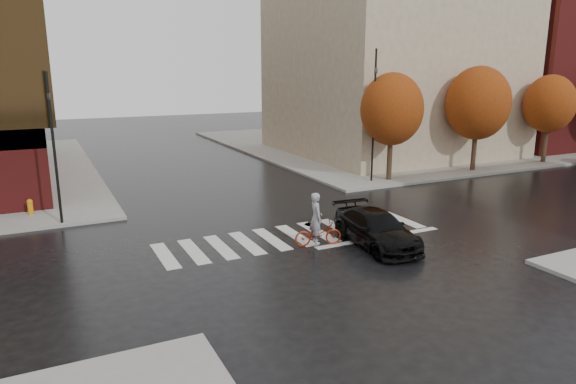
# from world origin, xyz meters

# --- Properties ---
(ground) EXTENTS (120.00, 120.00, 0.00)m
(ground) POSITION_xyz_m (0.00, 0.00, 0.00)
(ground) COLOR black
(ground) RESTS_ON ground
(sidewalk_ne) EXTENTS (30.00, 30.00, 0.15)m
(sidewalk_ne) POSITION_xyz_m (21.00, 21.00, 0.07)
(sidewalk_ne) COLOR gray
(sidewalk_ne) RESTS_ON ground
(crosswalk) EXTENTS (12.00, 3.00, 0.01)m
(crosswalk) POSITION_xyz_m (0.00, 0.50, 0.01)
(crosswalk) COLOR silver
(crosswalk) RESTS_ON ground
(building_ne_tan) EXTENTS (16.00, 16.00, 18.00)m
(building_ne_tan) POSITION_xyz_m (17.00, 17.00, 9.15)
(building_ne_tan) COLOR gray
(building_ne_tan) RESTS_ON sidewalk_ne
(building_ne_brick) EXTENTS (14.00, 14.00, 14.00)m
(building_ne_brick) POSITION_xyz_m (33.00, 16.00, 7.15)
(building_ne_brick) COLOR maroon
(building_ne_brick) RESTS_ON sidewalk_ne
(tree_ne_a) EXTENTS (3.80, 3.80, 6.50)m
(tree_ne_a) POSITION_xyz_m (10.00, 7.40, 4.46)
(tree_ne_a) COLOR #302015
(tree_ne_a) RESTS_ON sidewalk_ne
(tree_ne_b) EXTENTS (4.20, 4.20, 6.89)m
(tree_ne_b) POSITION_xyz_m (17.00, 7.40, 4.62)
(tree_ne_b) COLOR #302015
(tree_ne_b) RESTS_ON sidewalk_ne
(tree_ne_c) EXTENTS (3.60, 3.60, 6.31)m
(tree_ne_c) POSITION_xyz_m (24.00, 7.40, 4.37)
(tree_ne_c) COLOR #302015
(tree_ne_c) RESTS_ON sidewalk_ne
(sedan) EXTENTS (2.29, 4.86, 1.37)m
(sedan) POSITION_xyz_m (2.33, -1.99, 0.69)
(sedan) COLOR black
(sedan) RESTS_ON ground
(cyclist) EXTENTS (2.01, 1.06, 2.17)m
(cyclist) POSITION_xyz_m (0.21, -1.00, 0.74)
(cyclist) COLOR maroon
(cyclist) RESTS_ON ground
(traffic_light_nw) EXTENTS (0.17, 0.15, 6.59)m
(traffic_light_nw) POSITION_xyz_m (-8.76, 6.30, 3.83)
(traffic_light_nw) COLOR black
(traffic_light_nw) RESTS_ON sidewalk_nw
(traffic_light_ne) EXTENTS (0.19, 0.22, 7.84)m
(traffic_light_ne) POSITION_xyz_m (8.82, 7.56, 4.68)
(traffic_light_ne) COLOR black
(traffic_light_ne) RESTS_ON sidewalk_ne
(fire_hydrant) EXTENTS (0.27, 0.27, 0.75)m
(fire_hydrant) POSITION_xyz_m (-10.00, 8.40, 0.56)
(fire_hydrant) COLOR #CA800B
(fire_hydrant) RESTS_ON sidewalk_nw
(manhole) EXTENTS (0.78, 0.78, 0.01)m
(manhole) POSITION_xyz_m (1.36, 1.55, 0.01)
(manhole) COLOR #4F341C
(manhole) RESTS_ON ground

